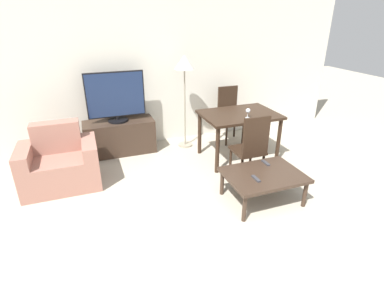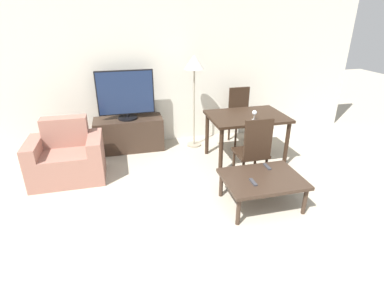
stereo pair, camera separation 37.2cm
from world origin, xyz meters
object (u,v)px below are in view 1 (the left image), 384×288
Objects in this scene: armchair at (60,165)px; floor_lamp at (184,68)px; dining_table at (239,119)px; remote_primary at (266,163)px; tv_stand at (120,137)px; dining_chair_near at (251,146)px; wine_glass_left at (248,111)px; remote_secondary at (256,179)px; coffee_table at (263,177)px; dining_chair_far at (229,112)px; tv at (116,97)px.

floor_lamp is (1.98, 0.67, 1.03)m from armchair.
remote_primary is (-0.12, -0.97, -0.26)m from dining_table.
tv_stand is 1.96m from dining_table.
tv_stand is 1.16× the size of dining_chair_near.
remote_primary is 0.88m from wine_glass_left.
remote_secondary is 1.03× the size of wine_glass_left.
armchair is 2.69m from wine_glass_left.
dining_table is at bearing 91.27° from wine_glass_left.
coffee_table is at bearing -100.22° from dining_chair_near.
dining_chair_far is at bearing 78.40° from wine_glass_left.
dining_chair_near reaches higher than armchair.
tv_stand reaches higher than remote_secondary.
remote_primary is at bearing 52.67° from coffee_table.
floor_lamp reaches higher than wine_glass_left.
dining_chair_near is at bearing -45.41° from tv_stand.
dining_chair_near is 1.00× the size of dining_chair_far.
tv is at bearing 176.78° from dining_chair_far.
armchair is 2.64m from coffee_table.
tv is 6.15× the size of wine_glass_left.
coffee_table is (2.33, -1.23, 0.03)m from armchair.
dining_table reaches higher than coffee_table.
dining_chair_near is at bearing -105.54° from dining_chair_far.
wine_glass_left is at bearing -101.60° from dining_chair_far.
coffee_table is 0.19m from remote_secondary.
coffee_table is at bearing -54.33° from tv_stand.
dining_table is 7.65× the size of remote_secondary.
armchair is 2.64m from dining_table.
tv_stand is (0.88, 0.78, -0.03)m from armchair.
dining_chair_near is at bearing 66.04° from remote_secondary.
remote_secondary is (2.17, -1.32, 0.08)m from armchair.
armchair is at bearing 157.82° from remote_primary.
floor_lamp is at bearing 106.80° from dining_chair_near.
remote_secondary is at bearing -113.40° from wine_glass_left.
coffee_table is 0.81× the size of dining_table.
wine_glass_left is at bearing 66.60° from remote_secondary.
wine_glass_left is (2.62, -0.28, 0.54)m from armchair.
dining_chair_far reaches higher than remote_primary.
dining_chair_far is at bearing 72.04° from remote_secondary.
tv is 1.98m from dining_chair_far.
coffee_table is 0.96× the size of dining_chair_far.
tv is 1.17m from floor_lamp.
floor_lamp reaches higher than tv.
floor_lamp is 10.33× the size of remote_secondary.
dining_table is at bearing -1.07° from armchair.
tv_stand reaches higher than coffee_table.
remote_primary is (2.50, -1.02, 0.08)m from armchair.
dining_table is at bearing -48.60° from floor_lamp.
floor_lamp is 2.01m from remote_primary.
dining_chair_far is (0.40, 1.44, 0.00)m from dining_chair_near.
armchair is 2.33m from floor_lamp.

